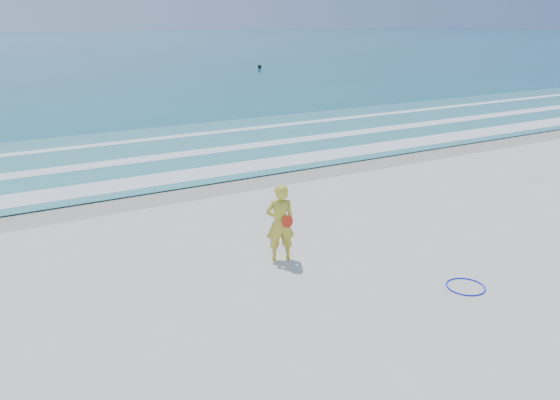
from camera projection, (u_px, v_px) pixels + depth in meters
ground at (354, 321)px, 9.80m from camera, size 400.00×400.00×0.00m
wet_sand at (181, 190)px, 17.20m from camera, size 400.00×2.40×0.00m
shallow at (137, 155)px, 21.30m from camera, size 400.00×10.00×0.01m
foam_near at (168, 178)px, 18.26m from camera, size 400.00×1.40×0.01m
foam_mid at (143, 159)px, 20.64m from camera, size 400.00×0.90×0.01m
foam_far at (121, 143)px, 23.36m from camera, size 400.00×0.60×0.01m
hoop at (466, 287)px, 11.01m from camera, size 1.02×1.02×0.03m
buoy at (260, 67)px, 55.95m from camera, size 0.42×0.42×0.42m
woman at (280, 223)px, 12.00m from camera, size 0.74×0.59×1.76m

